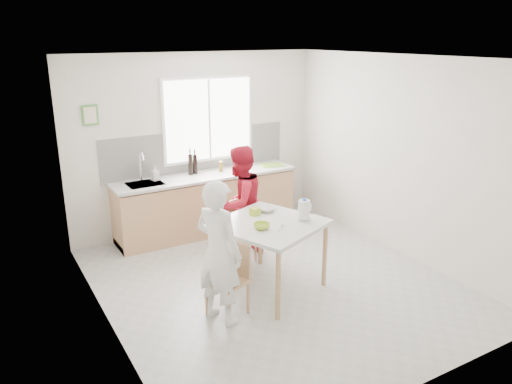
# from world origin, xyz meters

# --- Properties ---
(ground) EXTENTS (4.50, 4.50, 0.00)m
(ground) POSITION_xyz_m (0.00, 0.00, 0.00)
(ground) COLOR #B7B7B2
(ground) RESTS_ON ground
(room_shell) EXTENTS (4.50, 4.50, 4.50)m
(room_shell) POSITION_xyz_m (0.00, 0.00, 1.64)
(room_shell) COLOR silver
(room_shell) RESTS_ON ground
(window) EXTENTS (1.50, 0.06, 1.30)m
(window) POSITION_xyz_m (0.20, 2.23, 1.70)
(window) COLOR white
(window) RESTS_ON room_shell
(backsplash) EXTENTS (3.00, 0.02, 0.65)m
(backsplash) POSITION_xyz_m (0.00, 2.24, 1.23)
(backsplash) COLOR white
(backsplash) RESTS_ON room_shell
(picture_frame) EXTENTS (0.22, 0.03, 0.28)m
(picture_frame) POSITION_xyz_m (-1.55, 2.23, 1.90)
(picture_frame) COLOR #4E9343
(picture_frame) RESTS_ON room_shell
(kitchen_counter) EXTENTS (2.84, 0.64, 1.37)m
(kitchen_counter) POSITION_xyz_m (-0.00, 1.95, 0.42)
(kitchen_counter) COLOR tan
(kitchen_counter) RESTS_ON ground
(dining_table) EXTENTS (1.44, 1.44, 0.85)m
(dining_table) POSITION_xyz_m (-0.14, -0.08, 0.77)
(dining_table) COLOR silver
(dining_table) RESTS_ON ground
(chair_left) EXTENTS (0.49, 0.49, 0.81)m
(chair_left) POSITION_xyz_m (-0.78, -0.34, 0.45)
(chair_left) COLOR tan
(chair_left) RESTS_ON ground
(chair_far) EXTENTS (0.49, 0.49, 0.82)m
(chair_far) POSITION_xyz_m (-0.12, 0.80, 0.45)
(chair_far) COLOR tan
(chair_far) RESTS_ON ground
(person_white) EXTENTS (0.56, 0.67, 1.57)m
(person_white) POSITION_xyz_m (-0.95, -0.41, 0.79)
(person_white) COLOR white
(person_white) RESTS_ON ground
(person_red) EXTENTS (0.93, 0.83, 1.56)m
(person_red) POSITION_xyz_m (-0.00, 0.87, 0.78)
(person_red) COLOR red
(person_red) RESTS_ON ground
(bowl_green) EXTENTS (0.25, 0.25, 0.06)m
(bowl_green) POSITION_xyz_m (-0.31, -0.21, 0.88)
(bowl_green) COLOR #A0C02C
(bowl_green) RESTS_ON dining_table
(bowl_white) EXTENTS (0.29, 0.29, 0.06)m
(bowl_white) POSITION_xyz_m (0.04, 0.26, 0.88)
(bowl_white) COLOR silver
(bowl_white) RESTS_ON dining_table
(milk_jug) EXTENTS (0.19, 0.14, 0.25)m
(milk_jug) POSITION_xyz_m (0.26, -0.22, 0.99)
(milk_jug) COLOR white
(milk_jug) RESTS_ON dining_table
(green_box) EXTENTS (0.13, 0.13, 0.09)m
(green_box) POSITION_xyz_m (-0.15, 0.21, 0.90)
(green_box) COLOR #A6C52D
(green_box) RESTS_ON dining_table
(spoon) EXTENTS (0.13, 0.12, 0.01)m
(spoon) POSITION_xyz_m (-0.13, -0.32, 0.86)
(spoon) COLOR #A5A5AA
(spoon) RESTS_ON dining_table
(cutting_board) EXTENTS (0.40, 0.33, 0.01)m
(cutting_board) POSITION_xyz_m (1.14, 1.91, 0.93)
(cutting_board) COLOR #7FBB2B
(cutting_board) RESTS_ON kitchen_counter
(wine_bottle_a) EXTENTS (0.07, 0.07, 0.32)m
(wine_bottle_a) POSITION_xyz_m (-0.20, 2.06, 1.08)
(wine_bottle_a) COLOR black
(wine_bottle_a) RESTS_ON kitchen_counter
(wine_bottle_b) EXTENTS (0.07, 0.07, 0.30)m
(wine_bottle_b) POSITION_xyz_m (-0.11, 2.09, 1.07)
(wine_bottle_b) COLOR black
(wine_bottle_b) RESTS_ON kitchen_counter
(jar_amber) EXTENTS (0.06, 0.06, 0.16)m
(jar_amber) POSITION_xyz_m (0.28, 1.99, 1.00)
(jar_amber) COLOR brown
(jar_amber) RESTS_ON kitchen_counter
(soap_bottle) EXTENTS (0.12, 0.12, 0.21)m
(soap_bottle) POSITION_xyz_m (-0.77, 2.04, 1.03)
(soap_bottle) COLOR #999999
(soap_bottle) RESTS_ON kitchen_counter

